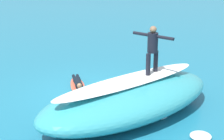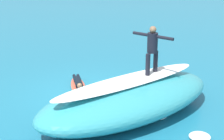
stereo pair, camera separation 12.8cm
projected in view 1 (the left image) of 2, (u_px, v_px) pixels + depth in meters
name	position (u px, v px, depth m)	size (l,w,h in m)	color
ground_plane	(86.00, 93.00, 13.17)	(120.00, 120.00, 0.00)	teal
wave_crest	(129.00, 99.00, 11.24)	(6.26, 2.78, 1.13)	teal
wave_foam_lip	(129.00, 81.00, 11.05)	(5.32, 0.97, 0.08)	white
surfboard_riding	(152.00, 74.00, 11.60)	(2.10, 0.51, 0.08)	silver
surfer_riding	(153.00, 46.00, 11.31)	(0.65, 1.34, 1.50)	black
surfboard_paddling	(78.00, 87.00, 13.59)	(2.29, 0.53, 0.10)	#E0563D
surfer_paddling	(78.00, 82.00, 13.65)	(0.68, 1.53, 0.28)	black
foam_patch_mid	(201.00, 136.00, 10.08)	(0.60, 0.59, 0.13)	white
foam_patch_far	(157.00, 112.00, 11.46)	(0.98, 0.67, 0.17)	white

